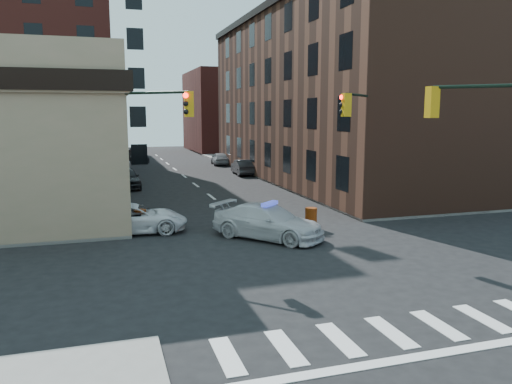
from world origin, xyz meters
TOP-DOWN VIEW (x-y plane):
  - ground at (0.00, 0.00)m, footprint 140.00×140.00m
  - sidewalk_ne at (23.00, 32.75)m, footprint 34.00×54.50m
  - commercial_row_ne at (13.00, 22.50)m, footprint 14.00×34.00m
  - filler_nw at (-16.00, 62.00)m, footprint 20.00×18.00m
  - filler_ne at (14.00, 58.00)m, footprint 16.00×16.00m
  - signal_pole_nw at (-5.85, 5.34)m, footprint 3.58×3.67m
  - signal_pole_ne at (5.84, 5.35)m, footprint 3.67×3.58m
  - tree_ne_near at (7.50, 26.00)m, footprint 3.00×3.00m
  - tree_ne_far at (7.50, 34.00)m, footprint 3.00×3.00m
  - police_car at (0.08, 3.78)m, footprint 5.25×5.51m
  - pickup at (-5.80, 6.74)m, footprint 5.25×2.70m
  - parked_car_wnear at (-5.50, 21.92)m, footprint 2.28×4.89m
  - parked_car_wfar at (-5.50, 29.22)m, footprint 1.94×4.30m
  - parked_car_wdeep at (-3.22, 42.76)m, footprint 2.63×5.65m
  - parked_car_enear at (5.50, 27.40)m, footprint 1.80×4.48m
  - parked_car_efar at (5.50, 36.97)m, footprint 2.03×4.31m
  - pedestrian_a at (-7.08, 6.59)m, footprint 0.72×0.54m
  - barrel_road at (2.79, 5.01)m, footprint 0.61×0.61m
  - barrel_bank at (-5.50, 7.07)m, footprint 0.72×0.72m
  - barricade_nw_a at (-7.25, 7.48)m, footprint 1.46×0.90m
  - barricade_nw_b at (-8.68, 8.00)m, footprint 1.37×0.76m

SIDE VIEW (x-z plane):
  - ground at x=0.00m, z-range 0.00..0.00m
  - sidewalk_ne at x=23.00m, z-range 0.00..0.15m
  - barrel_bank at x=-5.50m, z-range 0.00..1.06m
  - barrel_road at x=2.79m, z-range 0.00..1.06m
  - barricade_nw_b at x=-8.68m, z-range 0.15..1.14m
  - barricade_nw_a at x=-7.25m, z-range 0.15..1.17m
  - parked_car_wfar at x=-5.50m, z-range 0.00..1.37m
  - pickup at x=-5.80m, z-range 0.00..1.42m
  - parked_car_efar at x=5.50m, z-range 0.00..1.43m
  - parked_car_enear at x=5.50m, z-range 0.00..1.45m
  - police_car at x=0.08m, z-range 0.00..1.57m
  - parked_car_wdeep at x=-3.22m, z-range 0.00..1.60m
  - parked_car_wnear at x=-5.50m, z-range 0.00..1.62m
  - pedestrian_a at x=-7.08m, z-range 0.15..1.94m
  - tree_ne_near at x=7.50m, z-range 1.06..5.91m
  - tree_ne_far at x=7.50m, z-range 1.06..5.91m
  - signal_pole_nw at x=-5.85m, z-range 0.34..8.34m
  - signal_pole_ne at x=5.84m, z-range 0.34..8.34m
  - filler_ne at x=14.00m, z-range 0.00..12.00m
  - commercial_row_ne at x=13.00m, z-range 0.00..14.00m
  - filler_nw at x=-16.00m, z-range 0.00..16.00m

